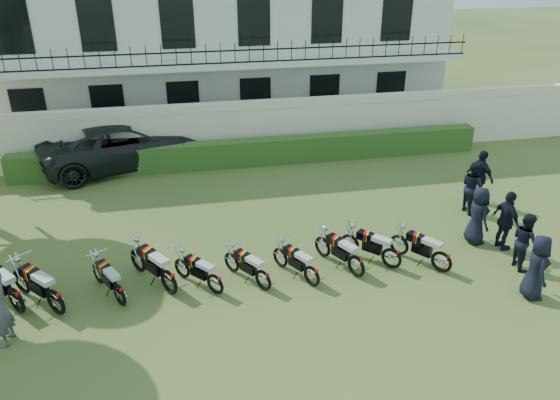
{
  "coord_description": "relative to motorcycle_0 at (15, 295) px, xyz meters",
  "views": [
    {
      "loc": [
        -1.79,
        -12.31,
        8.12
      ],
      "look_at": [
        0.95,
        1.75,
        1.08
      ],
      "focal_mm": 35.0,
      "sensor_mm": 36.0,
      "label": 1
    }
  ],
  "objects": [
    {
      "name": "ground",
      "position": [
        5.87,
        0.89,
        -0.53
      ],
      "size": [
        100.0,
        100.0,
        0.0
      ],
      "primitive_type": "plane",
      "color": "#375421",
      "rests_on": "ground"
    },
    {
      "name": "perimeter_wall",
      "position": [
        5.87,
        8.89,
        0.64
      ],
      "size": [
        30.0,
        0.35,
        2.3
      ],
      "color": "beige",
      "rests_on": "ground"
    },
    {
      "name": "hedge",
      "position": [
        6.87,
        8.09,
        -0.03
      ],
      "size": [
        18.0,
        0.6,
        1.0
      ],
      "primitive_type": "cube",
      "color": "#294F1C",
      "rests_on": "ground"
    },
    {
      "name": "building",
      "position": [
        5.87,
        14.85,
        3.18
      ],
      "size": [
        20.4,
        9.6,
        7.4
      ],
      "color": "silver",
      "rests_on": "ground"
    },
    {
      "name": "motorcycle_0",
      "position": [
        0.0,
        0.0,
        0.0
      ],
      "size": [
        1.43,
        1.7,
        1.15
      ],
      "rotation": [
        0.0,
        0.0,
        0.69
      ],
      "color": "black",
      "rests_on": "ground"
    },
    {
      "name": "motorcycle_1",
      "position": [
        0.92,
        -0.24,
        -0.0
      ],
      "size": [
        1.5,
        1.61,
        1.14
      ],
      "rotation": [
        0.0,
        0.0,
        0.75
      ],
      "color": "black",
      "rests_on": "ground"
    },
    {
      "name": "motorcycle_2",
      "position": [
        2.35,
        -0.16,
        -0.08
      ],
      "size": [
        0.96,
        1.61,
        0.98
      ],
      "rotation": [
        0.0,
        0.0,
        0.51
      ],
      "color": "black",
      "rests_on": "ground"
    },
    {
      "name": "motorcycle_3",
      "position": [
        3.52,
        0.1,
        -0.01
      ],
      "size": [
        1.24,
        1.77,
        1.12
      ],
      "rotation": [
        0.0,
        0.0,
        0.59
      ],
      "color": "black",
      "rests_on": "ground"
    },
    {
      "name": "motorcycle_4",
      "position": [
        4.64,
        -0.13,
        -0.1
      ],
      "size": [
        1.2,
        1.35,
        0.94
      ],
      "rotation": [
        0.0,
        0.0,
        0.72
      ],
      "color": "black",
      "rests_on": "ground"
    },
    {
      "name": "motorcycle_5",
      "position": [
        5.84,
        -0.2,
        -0.09
      ],
      "size": [
        1.07,
        1.49,
        0.95
      ],
      "rotation": [
        0.0,
        0.0,
        0.61
      ],
      "color": "black",
      "rests_on": "ground"
    },
    {
      "name": "motorcycle_6",
      "position": [
        7.07,
        -0.25,
        -0.09
      ],
      "size": [
        0.97,
        1.54,
        0.95
      ],
      "rotation": [
        0.0,
        0.0,
        0.54
      ],
      "color": "black",
      "rests_on": "ground"
    },
    {
      "name": "motorcycle_7",
      "position": [
        8.31,
        -0.07,
        -0.06
      ],
      "size": [
        0.97,
        1.69,
        1.02
      ],
      "rotation": [
        0.0,
        0.0,
        0.49
      ],
      "color": "black",
      "rests_on": "ground"
    },
    {
      "name": "motorcycle_8",
      "position": [
        9.36,
        0.13,
        -0.07
      ],
      "size": [
        1.33,
        1.42,
        1.01
      ],
      "rotation": [
        0.0,
        0.0,
        0.75
      ],
      "color": "black",
      "rests_on": "ground"
    },
    {
      "name": "motorcycle_9",
      "position": [
        10.58,
        -0.3,
        -0.06
      ],
      "size": [
        1.19,
        1.58,
        1.03
      ],
      "rotation": [
        0.0,
        0.0,
        0.63
      ],
      "color": "black",
      "rests_on": "ground"
    },
    {
      "name": "suv",
      "position": [
        1.95,
        9.0,
        0.33
      ],
      "size": [
        6.77,
        4.67,
        1.72
      ],
      "primitive_type": "imported",
      "rotation": [
        0.0,
        0.0,
        1.9
      ],
      "color": "black",
      "rests_on": "ground"
    },
    {
      "name": "officer_0",
      "position": [
        12.3,
        -1.69,
        0.31
      ],
      "size": [
        0.73,
        0.94,
        1.69
      ],
      "primitive_type": "imported",
      "rotation": [
        0.0,
        0.0,
        1.32
      ],
      "color": "black",
      "rests_on": "ground"
    },
    {
      "name": "officer_1",
      "position": [
        12.83,
        -0.43,
        0.26
      ],
      "size": [
        0.65,
        0.81,
        1.59
      ],
      "primitive_type": "imported",
      "rotation": [
        0.0,
        0.0,
        1.51
      ],
      "color": "black",
      "rests_on": "ground"
    },
    {
      "name": "officer_2",
      "position": [
        12.85,
        0.53,
        0.35
      ],
      "size": [
        0.53,
        1.08,
        1.77
      ],
      "primitive_type": "imported",
      "rotation": [
        0.0,
        0.0,
        1.67
      ],
      "color": "black",
      "rests_on": "ground"
    },
    {
      "name": "officer_3",
      "position": [
        12.26,
        1.01,
        0.33
      ],
      "size": [
        0.57,
        0.86,
        1.72
      ],
      "primitive_type": "imported",
      "rotation": [
        0.0,
        0.0,
        1.6
      ],
      "color": "black",
      "rests_on": "ground"
    },
    {
      "name": "officer_4",
      "position": [
        13.1,
        2.83,
        0.33
      ],
      "size": [
        0.69,
        0.86,
        1.72
      ],
      "primitive_type": "imported",
      "rotation": [
        0.0,
        0.0,
        1.62
      ],
      "color": "black",
      "rests_on": "ground"
    },
    {
      "name": "officer_5",
      "position": [
        13.66,
        3.41,
        0.38
      ],
      "size": [
        0.75,
        1.15,
        1.82
      ],
      "primitive_type": "imported",
      "rotation": [
        0.0,
        0.0,
        1.88
      ],
      "color": "black",
      "rests_on": "ground"
    }
  ]
}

